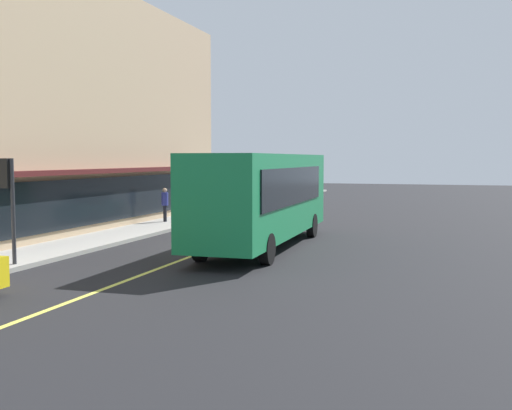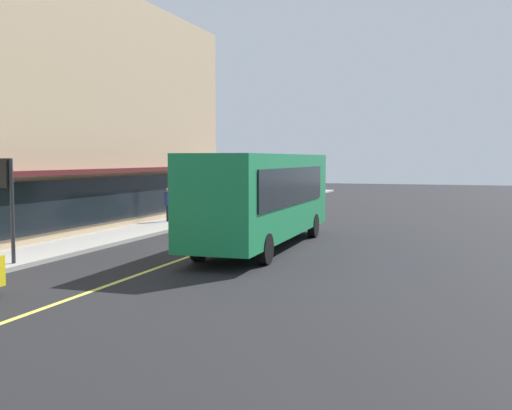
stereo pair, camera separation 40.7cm
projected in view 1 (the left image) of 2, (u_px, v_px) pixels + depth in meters
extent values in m
plane|color=black|center=(218.00, 246.00, 23.13)|extent=(120.00, 120.00, 0.00)
cube|color=#9E9B93|center=(102.00, 239.00, 24.67)|extent=(80.00, 2.61, 0.15)
cube|color=#D8D14C|center=(218.00, 246.00, 23.13)|extent=(36.00, 0.16, 0.01)
cube|color=tan|center=(3.00, 110.00, 28.24)|extent=(25.89, 10.32, 11.16)
cube|color=#4C1919|center=(106.00, 171.00, 26.80)|extent=(18.12, 0.70, 0.20)
cube|color=black|center=(102.00, 200.00, 26.96)|extent=(15.53, 0.08, 2.00)
cube|color=#197F47|center=(264.00, 195.00, 22.69)|extent=(11.05, 2.71, 3.00)
cube|color=black|center=(296.00, 180.00, 27.86)|extent=(0.16, 2.10, 1.80)
cube|color=black|center=(229.00, 185.00, 22.74)|extent=(8.80, 0.23, 1.32)
cube|color=black|center=(295.00, 186.00, 22.01)|extent=(8.80, 0.23, 1.32)
cube|color=#0CF259|center=(297.00, 161.00, 27.86)|extent=(0.12, 1.90, 0.36)
cube|color=#2D2D33|center=(297.00, 215.00, 28.08)|extent=(0.21, 2.40, 0.40)
cylinder|color=black|center=(261.00, 224.00, 26.49)|extent=(1.01, 0.32, 1.00)
cylinder|color=black|center=(312.00, 225.00, 25.83)|extent=(1.01, 0.32, 1.00)
cylinder|color=black|center=(200.00, 246.00, 19.76)|extent=(1.01, 0.32, 1.00)
cylinder|color=black|center=(267.00, 249.00, 19.11)|extent=(1.01, 0.32, 1.00)
cylinder|color=#2D2D33|center=(13.00, 212.00, 18.28)|extent=(0.12, 0.12, 3.20)
cube|color=black|center=(6.00, 173.00, 18.26)|extent=(0.30, 0.30, 0.90)
sphere|color=red|center=(1.00, 164.00, 18.29)|extent=(0.18, 0.18, 0.18)
sphere|color=orange|center=(2.00, 173.00, 18.31)|extent=(0.18, 0.18, 0.18)
sphere|color=green|center=(2.00, 182.00, 18.33)|extent=(0.18, 0.18, 0.18)
cube|color=#14666B|center=(224.00, 213.00, 30.44)|extent=(4.37, 1.97, 0.75)
cube|color=black|center=(222.00, 201.00, 30.25)|extent=(2.47, 1.61, 0.55)
cylinder|color=black|center=(220.00, 216.00, 32.07)|extent=(0.65, 0.25, 0.64)
cylinder|color=black|center=(249.00, 217.00, 31.50)|extent=(0.65, 0.25, 0.64)
cylinder|color=black|center=(197.00, 221.00, 29.41)|extent=(0.65, 0.25, 0.64)
cylinder|color=black|center=(228.00, 222.00, 28.85)|extent=(0.65, 0.25, 0.64)
cylinder|color=black|center=(165.00, 214.00, 30.76)|extent=(0.18, 0.18, 0.82)
cylinder|color=#33388C|center=(165.00, 199.00, 30.70)|extent=(0.34, 0.34, 0.65)
sphere|color=tan|center=(165.00, 190.00, 30.67)|extent=(0.23, 0.23, 0.23)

